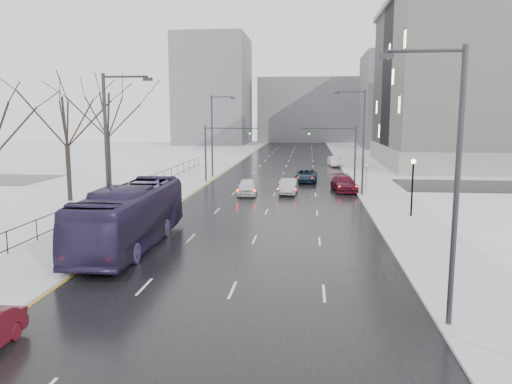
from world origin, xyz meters
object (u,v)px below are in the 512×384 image
(tree_park_d, at_px, (70,202))
(mast_signal_right, at_px, (346,148))
(streetlight_l_near, at_px, (110,151))
(no_uturn_sign, at_px, (366,168))
(streetlight_r_near, at_px, (451,175))
(sedan_right_far, at_px, (344,183))
(tree_park_e, at_px, (110,186))
(bus, at_px, (131,216))
(sedan_right_distant, at_px, (335,161))
(sedan_right_near, at_px, (289,186))
(streetlight_r_mid, at_px, (361,137))
(lamppost_r_mid, at_px, (413,179))
(streetlight_l_far, at_px, (214,132))
(sedan_center_near, at_px, (247,187))
(sedan_right_cross, at_px, (306,176))
(mast_signal_left, at_px, (215,147))

(tree_park_d, distance_m, mast_signal_right, 29.05)
(streetlight_l_near, relative_size, no_uturn_sign, 3.70)
(streetlight_r_near, distance_m, sedan_right_far, 33.17)
(tree_park_e, distance_m, bus, 26.77)
(sedan_right_distant, bearing_deg, streetlight_l_near, -115.68)
(mast_signal_right, xyz_separation_m, no_uturn_sign, (1.87, -4.00, -1.81))
(sedan_right_near, bearing_deg, streetlight_r_mid, -0.76)
(streetlight_r_near, height_order, lamppost_r_mid, streetlight_r_near)
(streetlight_l_far, xyz_separation_m, lamppost_r_mid, (19.17, -22.00, -2.67))
(streetlight_r_mid, distance_m, lamppost_r_mid, 10.73)
(sedan_center_near, bearing_deg, mast_signal_right, 37.36)
(sedan_right_cross, bearing_deg, streetlight_l_far, 169.67)
(mast_signal_right, distance_m, sedan_right_cross, 5.61)
(no_uturn_sign, distance_m, sedan_center_near, 12.73)
(tree_park_d, xyz_separation_m, sedan_right_distant, (25.00, 33.50, 0.77))
(tree_park_e, height_order, mast_signal_left, tree_park_e)
(mast_signal_right, bearing_deg, sedan_right_near, -128.22)
(lamppost_r_mid, relative_size, sedan_right_distant, 0.96)
(streetlight_l_far, distance_m, sedan_right_near, 15.75)
(tree_park_d, relative_size, sedan_right_distant, 2.80)
(no_uturn_sign, xyz_separation_m, sedan_right_near, (-7.83, -3.56, -1.53))
(bus, bearing_deg, sedan_right_cross, 70.40)
(lamppost_r_mid, relative_size, no_uturn_sign, 1.59)
(sedan_right_cross, distance_m, sedan_right_far, 7.62)
(streetlight_l_far, relative_size, mast_signal_left, 1.54)
(sedan_right_far, bearing_deg, sedan_right_cross, 113.37)
(mast_signal_left, bearing_deg, streetlight_l_far, 101.87)
(mast_signal_right, distance_m, sedan_center_near, 13.54)
(streetlight_r_mid, xyz_separation_m, streetlight_l_far, (-16.33, 12.00, 0.00))
(streetlight_r_mid, bearing_deg, sedan_center_near, -176.51)
(mast_signal_left, bearing_deg, streetlight_r_near, -67.82)
(mast_signal_left, distance_m, bus, 28.34)
(sedan_right_distant, bearing_deg, bus, -114.31)
(bus, relative_size, sedan_right_cross, 2.46)
(streetlight_r_near, distance_m, mast_signal_right, 38.04)
(sedan_right_near, xyz_separation_m, sedan_right_cross, (1.67, 8.94, -0.01))
(streetlight_r_mid, distance_m, sedan_right_cross, 11.74)
(streetlight_r_near, height_order, bus, streetlight_r_near)
(streetlight_r_near, height_order, sedan_right_near, streetlight_r_near)
(sedan_right_cross, relative_size, sedan_right_far, 0.99)
(mast_signal_left, distance_m, sedan_center_near, 10.41)
(streetlight_r_near, bearing_deg, bus, 147.26)
(sedan_right_far, relative_size, sedan_right_distant, 1.19)
(no_uturn_sign, height_order, sedan_right_cross, no_uturn_sign)
(lamppost_r_mid, relative_size, mast_signal_right, 0.66)
(tree_park_e, relative_size, streetlight_r_near, 1.35)
(sedan_right_distant, bearing_deg, lamppost_r_mid, -91.97)
(mast_signal_left, height_order, sedan_right_distant, mast_signal_left)
(sedan_right_near, bearing_deg, tree_park_e, 172.64)
(sedan_center_near, xyz_separation_m, sedan_right_cross, (5.60, 10.04, -0.05))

